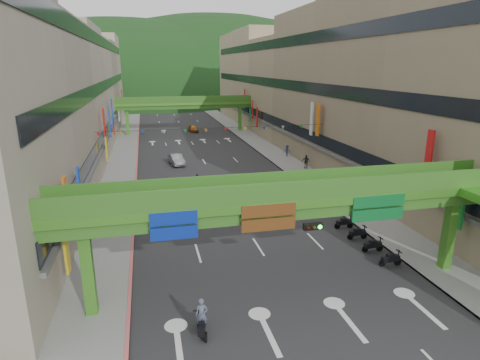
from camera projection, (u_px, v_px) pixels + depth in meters
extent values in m
plane|color=black|center=(329.00, 358.00, 18.48)|extent=(320.00, 320.00, 0.00)
cube|color=#28282B|center=(195.00, 148.00, 65.25)|extent=(18.00, 140.00, 0.02)
cube|color=gray|center=(125.00, 150.00, 62.81)|extent=(4.00, 140.00, 0.15)
cube|color=gray|center=(260.00, 144.00, 67.64)|extent=(4.00, 140.00, 0.15)
cube|color=#CC5959|center=(138.00, 150.00, 63.23)|extent=(0.20, 140.00, 0.18)
cube|color=gray|center=(249.00, 145.00, 67.22)|extent=(0.20, 140.00, 0.18)
cube|color=#9E937F|center=(63.00, 90.00, 58.45)|extent=(12.00, 95.00, 19.00)
cube|color=black|center=(110.00, 125.00, 61.24)|extent=(0.08, 90.25, 1.40)
cube|color=black|center=(106.00, 84.00, 59.58)|extent=(0.08, 90.25, 1.40)
cube|color=black|center=(102.00, 42.00, 57.92)|extent=(0.08, 90.25, 1.40)
cube|color=gray|center=(307.00, 87.00, 66.79)|extent=(12.00, 95.00, 19.00)
cube|color=black|center=(272.00, 120.00, 66.93)|extent=(0.08, 90.25, 1.40)
cube|color=black|center=(272.00, 83.00, 65.27)|extent=(0.08, 90.25, 1.40)
cube|color=black|center=(273.00, 44.00, 63.61)|extent=(0.08, 90.25, 1.40)
cube|color=#4C9E2D|center=(289.00, 199.00, 22.50)|extent=(28.00, 2.20, 0.50)
cube|color=#387223|center=(288.00, 209.00, 22.66)|extent=(28.00, 1.76, 0.70)
cube|color=#4C9E2D|center=(88.00, 275.00, 21.01)|extent=(0.60, 0.60, 4.80)
cube|color=#4C9E2D|center=(448.00, 236.00, 25.84)|extent=(0.60, 0.60, 4.80)
cube|color=#387223|center=(296.00, 191.00, 21.30)|extent=(28.00, 0.12, 1.10)
cube|color=#387223|center=(283.00, 180.00, 23.25)|extent=(28.00, 0.12, 1.10)
cube|color=navy|center=(174.00, 227.00, 20.23)|extent=(2.40, 0.12, 1.50)
cube|color=#593314|center=(269.00, 218.00, 21.32)|extent=(3.00, 0.12, 1.50)
cube|color=#0C5926|center=(378.00, 209.00, 22.75)|extent=(3.20, 0.12, 1.50)
cube|color=black|center=(313.00, 226.00, 21.91)|extent=(1.10, 0.28, 0.35)
cube|color=#4C9E2D|center=(185.00, 104.00, 77.69)|extent=(28.00, 2.20, 0.50)
cube|color=#387223|center=(185.00, 107.00, 77.86)|extent=(28.00, 1.76, 0.70)
cube|color=#4C9E2D|center=(127.00, 123.00, 76.20)|extent=(0.60, 0.60, 4.80)
cube|color=#4C9E2D|center=(240.00, 119.00, 81.03)|extent=(0.60, 0.60, 4.80)
cube|color=#387223|center=(185.00, 100.00, 76.49)|extent=(28.00, 0.12, 1.10)
cube|color=#387223|center=(184.00, 99.00, 78.44)|extent=(28.00, 0.12, 1.10)
ellipsoid|color=#1C4419|center=(126.00, 98.00, 164.86)|extent=(168.00, 140.00, 112.00)
ellipsoid|color=#1C4419|center=(214.00, 93.00, 192.35)|extent=(208.00, 176.00, 128.00)
cylinder|color=black|center=(216.00, 128.00, 44.82)|extent=(26.00, 0.03, 0.03)
cone|color=red|center=(98.00, 134.00, 42.15)|extent=(0.36, 0.36, 0.40)
cone|color=gold|center=(121.00, 134.00, 42.65)|extent=(0.36, 0.36, 0.40)
cone|color=#193FB2|center=(143.00, 133.00, 43.15)|extent=(0.36, 0.36, 0.40)
cone|color=silver|center=(164.00, 132.00, 43.65)|extent=(0.36, 0.36, 0.40)
cone|color=#198C33|center=(185.00, 131.00, 44.14)|extent=(0.36, 0.36, 0.40)
cone|color=orange|center=(206.00, 131.00, 44.64)|extent=(0.36, 0.36, 0.40)
cone|color=red|center=(226.00, 130.00, 45.14)|extent=(0.36, 0.36, 0.40)
cone|color=gold|center=(245.00, 129.00, 45.64)|extent=(0.36, 0.36, 0.40)
cone|color=#193FB2|center=(264.00, 128.00, 46.14)|extent=(0.36, 0.36, 0.40)
cone|color=silver|center=(283.00, 128.00, 46.64)|extent=(0.36, 0.36, 0.40)
cone|color=#198C33|center=(301.00, 127.00, 47.14)|extent=(0.36, 0.36, 0.40)
cone|color=orange|center=(319.00, 126.00, 47.64)|extent=(0.36, 0.36, 0.40)
cube|color=black|center=(202.00, 325.00, 19.91)|extent=(0.60, 1.34, 0.35)
cube|color=black|center=(202.00, 321.00, 19.84)|extent=(0.40, 0.60, 0.18)
cube|color=black|center=(198.00, 311.00, 20.25)|extent=(0.55, 0.17, 0.06)
cylinder|color=black|center=(199.00, 324.00, 20.47)|extent=(0.20, 0.51, 0.50)
cylinder|color=black|center=(206.00, 337.00, 19.51)|extent=(0.20, 0.51, 0.50)
imported|color=#454E61|center=(202.00, 314.00, 19.73)|extent=(0.68, 0.51, 1.67)
cube|color=black|center=(264.00, 186.00, 42.94)|extent=(0.63, 1.35, 0.35)
cube|color=black|center=(264.00, 183.00, 42.87)|extent=(0.41, 0.60, 0.18)
cube|color=black|center=(262.00, 180.00, 43.28)|extent=(0.55, 0.18, 0.06)
cylinder|color=black|center=(262.00, 187.00, 43.50)|extent=(0.21, 0.51, 0.50)
cylinder|color=black|center=(267.00, 190.00, 42.55)|extent=(0.21, 0.51, 0.50)
imported|color=maroon|center=(265.00, 179.00, 42.74)|extent=(1.03, 0.88, 1.85)
cube|color=gray|center=(197.00, 187.00, 42.34)|extent=(0.39, 1.31, 0.35)
cube|color=gray|center=(197.00, 185.00, 42.27)|extent=(0.32, 0.56, 0.18)
cube|color=gray|center=(197.00, 181.00, 42.72)|extent=(0.55, 0.08, 0.06)
cylinder|color=black|center=(197.00, 188.00, 42.94)|extent=(0.12, 0.50, 0.50)
cylinder|color=black|center=(198.00, 191.00, 41.91)|extent=(0.12, 0.50, 0.50)
imported|color=#2A313F|center=(197.00, 182.00, 42.17)|extent=(0.98, 0.44, 1.65)
cube|color=maroon|center=(231.00, 205.00, 36.98)|extent=(0.43, 1.32, 0.35)
cube|color=maroon|center=(231.00, 202.00, 36.91)|extent=(0.33, 0.57, 0.18)
cube|color=maroon|center=(230.00, 198.00, 37.35)|extent=(0.55, 0.09, 0.06)
cylinder|color=black|center=(230.00, 206.00, 37.57)|extent=(0.13, 0.51, 0.50)
cylinder|color=black|center=(233.00, 210.00, 36.56)|extent=(0.13, 0.51, 0.50)
imported|color=#474950|center=(231.00, 198.00, 36.79)|extent=(0.91, 0.62, 1.78)
cube|color=black|center=(390.00, 259.00, 26.76)|extent=(1.33, 0.48, 0.35)
cube|color=black|center=(391.00, 255.00, 26.69)|extent=(0.58, 0.35, 0.18)
cube|color=black|center=(399.00, 251.00, 26.69)|extent=(0.11, 0.55, 0.06)
cylinder|color=black|center=(398.00, 262.00, 26.91)|extent=(0.51, 0.15, 0.50)
cylinder|color=black|center=(382.00, 263.00, 26.78)|extent=(0.51, 0.15, 0.50)
cube|color=black|center=(373.00, 245.00, 28.82)|extent=(1.33, 0.48, 0.35)
cube|color=black|center=(373.00, 242.00, 28.75)|extent=(0.58, 0.35, 0.18)
cube|color=black|center=(381.00, 238.00, 28.75)|extent=(0.11, 0.55, 0.06)
cylinder|color=black|center=(380.00, 248.00, 28.97)|extent=(0.51, 0.15, 0.50)
cylinder|color=black|center=(365.00, 249.00, 28.83)|extent=(0.51, 0.15, 0.50)
cube|color=black|center=(357.00, 233.00, 30.88)|extent=(1.33, 0.48, 0.35)
cube|color=black|center=(358.00, 230.00, 30.81)|extent=(0.58, 0.35, 0.18)
cube|color=black|center=(365.00, 226.00, 30.81)|extent=(0.11, 0.55, 0.06)
cylinder|color=black|center=(364.00, 236.00, 31.03)|extent=(0.51, 0.15, 0.50)
cylinder|color=black|center=(350.00, 237.00, 30.89)|extent=(0.51, 0.15, 0.50)
cube|color=black|center=(344.00, 222.00, 32.94)|extent=(1.33, 0.48, 0.35)
cube|color=black|center=(344.00, 219.00, 32.87)|extent=(0.58, 0.35, 0.18)
cube|color=black|center=(351.00, 216.00, 32.87)|extent=(0.11, 0.55, 0.06)
cylinder|color=black|center=(350.00, 225.00, 33.09)|extent=(0.51, 0.15, 0.50)
cylinder|color=black|center=(337.00, 226.00, 32.95)|extent=(0.51, 0.15, 0.50)
imported|color=gray|center=(176.00, 160.00, 54.01)|extent=(2.12, 4.48, 1.42)
imported|color=#BE6A15|center=(193.00, 128.00, 80.71)|extent=(1.96, 3.99, 1.31)
imported|color=maroon|center=(353.00, 197.00, 37.91)|extent=(0.99, 0.81, 1.88)
imported|color=black|center=(306.00, 163.00, 51.59)|extent=(1.09, 0.94, 1.75)
imported|color=#292F4D|center=(287.00, 152.00, 58.35)|extent=(0.89, 0.75, 1.63)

